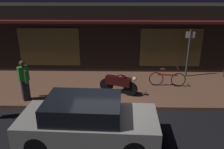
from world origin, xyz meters
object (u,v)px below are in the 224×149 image
motorcycle (119,83)px  parked_car_near (87,121)px  bicycle_parked (167,79)px  sign_post (189,51)px  person_photographer (24,80)px

motorcycle → parked_car_near: 3.25m
motorcycle → bicycle_parked: size_ratio=0.98×
motorcycle → sign_post: 4.18m
person_photographer → bicycle_parked: bearing=14.4°
sign_post → parked_car_near: bearing=-130.2°
person_photographer → parked_car_near: (2.79, -2.42, -0.32)m
sign_post → person_photographer: bearing=-158.6°
bicycle_parked → sign_post: size_ratio=0.69×
motorcycle → sign_post: (3.47, 2.16, 0.86)m
sign_post → parked_car_near: (-4.44, -5.26, -0.81)m
person_photographer → sign_post: sign_post is taller
bicycle_parked → sign_post: bearing=46.3°
bicycle_parked → parked_car_near: (-3.20, -3.97, 0.20)m
bicycle_parked → person_photographer: person_photographer is taller
bicycle_parked → parked_car_near: size_ratio=0.40×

